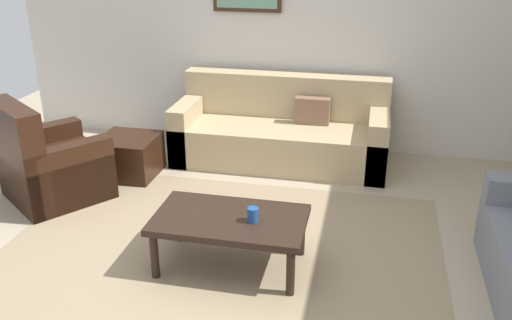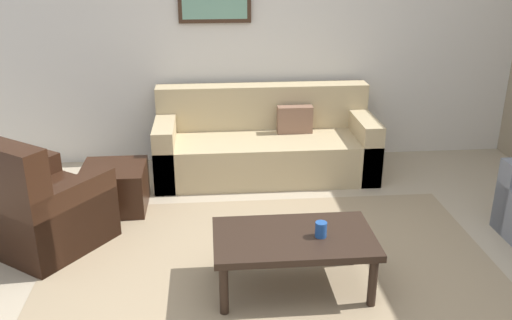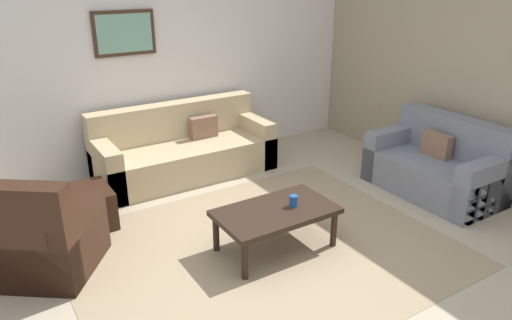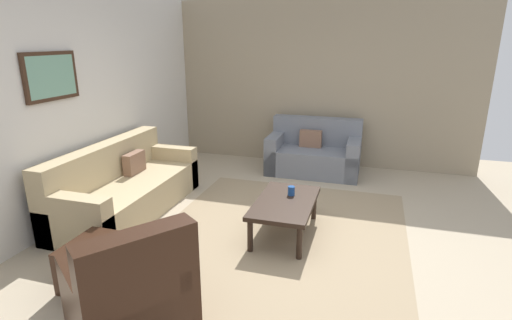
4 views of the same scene
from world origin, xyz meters
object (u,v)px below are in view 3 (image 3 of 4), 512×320
(coffee_table, at_px, (276,214))
(framed_artwork, at_px, (124,33))
(couch_loveseat, at_px, (439,167))
(cup, at_px, (294,201))
(armchair_leather, at_px, (41,243))
(couch_main, at_px, (183,151))
(ottoman, at_px, (83,209))

(coffee_table, xyz_separation_m, framed_artwork, (-0.46, 2.54, 1.40))
(couch_loveseat, relative_size, coffee_table, 1.35)
(coffee_table, relative_size, cup, 10.27)
(couch_loveseat, xyz_separation_m, armchair_leather, (-4.25, 0.70, 0.01))
(armchair_leather, bearing_deg, coffee_table, -20.66)
(couch_loveseat, height_order, framed_artwork, framed_artwork)
(cup, bearing_deg, framed_artwork, 103.89)
(couch_main, distance_m, cup, 2.18)
(couch_loveseat, distance_m, armchair_leather, 4.31)
(couch_loveseat, relative_size, ottoman, 2.65)
(ottoman, xyz_separation_m, cup, (1.60, -1.42, 0.26))
(couch_main, height_order, framed_artwork, framed_artwork)
(coffee_table, height_order, cup, cup)
(couch_main, xyz_separation_m, armchair_leather, (-1.93, -1.42, 0.01))
(armchair_leather, xyz_separation_m, cup, (2.09, -0.75, 0.16))
(ottoman, bearing_deg, coffee_table, -44.32)
(ottoman, relative_size, cup, 5.23)
(coffee_table, height_order, framed_artwork, framed_artwork)
(couch_loveseat, bearing_deg, framed_artwork, 137.98)
(cup, bearing_deg, ottoman, 138.43)
(couch_main, xyz_separation_m, cup, (0.16, -2.17, 0.17))
(couch_main, bearing_deg, coffee_table, -90.47)
(couch_main, distance_m, ottoman, 1.62)
(armchair_leather, height_order, cup, armchair_leather)
(ottoman, relative_size, coffee_table, 0.51)
(couch_main, height_order, coffee_table, couch_main)
(couch_main, xyz_separation_m, ottoman, (-1.44, -0.75, -0.10))
(framed_artwork, bearing_deg, couch_main, -40.51)
(coffee_table, xyz_separation_m, cup, (0.18, -0.03, 0.10))
(couch_loveseat, distance_m, ottoman, 4.00)
(couch_main, xyz_separation_m, coffee_table, (-0.02, -2.14, 0.06))
(armchair_leather, distance_m, coffee_table, 2.04)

